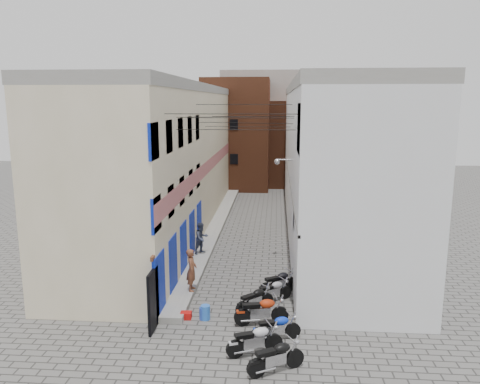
% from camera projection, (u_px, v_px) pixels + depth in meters
% --- Properties ---
extents(ground, '(90.00, 90.00, 0.00)m').
position_uv_depth(ground, '(226.00, 326.00, 16.81)').
color(ground, '#5E5C58').
rests_on(ground, ground).
extents(plinth, '(0.90, 26.00, 0.25)m').
position_uv_depth(plinth, '(216.00, 227.00, 29.67)').
color(plinth, gray).
rests_on(plinth, ground).
extents(building_left, '(5.10, 27.00, 9.00)m').
position_uv_depth(building_left, '(168.00, 158.00, 29.01)').
color(building_left, beige).
rests_on(building_left, ground).
extents(building_right, '(5.94, 26.00, 9.00)m').
position_uv_depth(building_right, '(331.00, 159.00, 28.28)').
color(building_right, white).
rests_on(building_right, ground).
extents(building_far_brick_left, '(6.00, 6.00, 10.00)m').
position_uv_depth(building_far_brick_left, '(237.00, 134.00, 43.42)').
color(building_far_brick_left, brown).
rests_on(building_far_brick_left, ground).
extents(building_far_brick_right, '(5.00, 6.00, 8.00)m').
position_uv_depth(building_far_brick_right, '(290.00, 143.00, 45.18)').
color(building_far_brick_right, brown).
rests_on(building_far_brick_right, ground).
extents(building_far_concrete, '(8.00, 5.00, 11.00)m').
position_uv_depth(building_far_concrete, '(261.00, 125.00, 49.04)').
color(building_far_concrete, gray).
rests_on(building_far_concrete, ground).
extents(far_shopfront, '(2.00, 0.30, 2.40)m').
position_uv_depth(far_shopfront, '(257.00, 179.00, 41.24)').
color(far_shopfront, black).
rests_on(far_shopfront, ground).
extents(overhead_wires, '(5.80, 13.02, 1.32)m').
position_uv_depth(overhead_wires, '(242.00, 119.00, 22.93)').
color(overhead_wires, black).
rests_on(overhead_wires, ground).
extents(motorcycle_a, '(1.95, 1.43, 1.10)m').
position_uv_depth(motorcycle_a, '(276.00, 355.00, 13.86)').
color(motorcycle_a, black).
rests_on(motorcycle_a, ground).
extents(motorcycle_b, '(1.98, 1.27, 1.10)m').
position_uv_depth(motorcycle_b, '(255.00, 339.00, 14.85)').
color(motorcycle_b, '#BCBBC1').
rests_on(motorcycle_b, ground).
extents(motorcycle_c, '(1.83, 1.07, 1.01)m').
position_uv_depth(motorcycle_c, '(276.00, 326.00, 15.75)').
color(motorcycle_c, '#0C2FBE').
rests_on(motorcycle_c, ground).
extents(motorcycle_d, '(2.10, 1.06, 1.16)m').
position_uv_depth(motorcycle_d, '(261.00, 309.00, 16.86)').
color(motorcycle_d, '#A2280B').
rests_on(motorcycle_d, ground).
extents(motorcycle_e, '(1.71, 1.64, 1.04)m').
position_uv_depth(motorcycle_e, '(255.00, 299.00, 17.93)').
color(motorcycle_e, black).
rests_on(motorcycle_e, ground).
extents(motorcycle_f, '(1.73, 1.38, 0.99)m').
position_uv_depth(motorcycle_f, '(273.00, 290.00, 18.81)').
color(motorcycle_f, '#9D9CA1').
rests_on(motorcycle_f, ground).
extents(motorcycle_g, '(1.87, 1.49, 1.07)m').
position_uv_depth(motorcycle_g, '(279.00, 281.00, 19.63)').
color(motorcycle_g, black).
rests_on(motorcycle_g, ground).
extents(person_a, '(0.45, 0.66, 1.77)m').
position_uv_depth(person_a, '(192.00, 270.00, 19.26)').
color(person_a, brown).
rests_on(person_a, plinth).
extents(person_b, '(0.99, 1.00, 1.63)m').
position_uv_depth(person_b, '(202.00, 238.00, 23.98)').
color(person_b, '#353C50').
rests_on(person_b, plinth).
extents(water_jug_near, '(0.33, 0.33, 0.46)m').
position_uv_depth(water_jug_near, '(203.00, 313.00, 17.33)').
color(water_jug_near, blue).
rests_on(water_jug_near, ground).
extents(water_jug_far, '(0.44, 0.44, 0.55)m').
position_uv_depth(water_jug_far, '(205.00, 312.00, 17.31)').
color(water_jug_far, blue).
rests_on(water_jug_far, ground).
extents(red_crate, '(0.42, 0.32, 0.25)m').
position_uv_depth(red_crate, '(186.00, 315.00, 17.40)').
color(red_crate, red).
rests_on(red_crate, ground).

